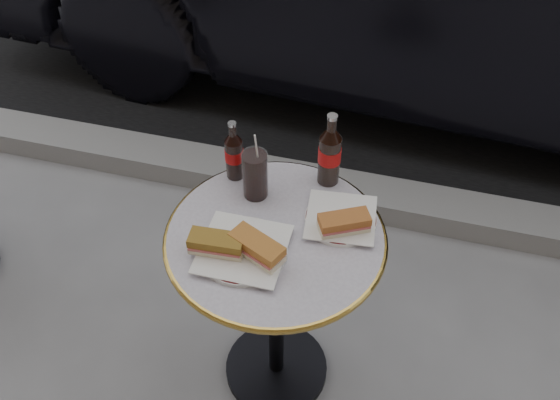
% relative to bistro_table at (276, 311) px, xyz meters
% --- Properties ---
extents(ground, '(80.00, 80.00, 0.00)m').
position_rel_bistro_table_xyz_m(ground, '(0.00, 0.00, -0.37)').
color(ground, gray).
rests_on(ground, ground).
extents(curb, '(40.00, 0.20, 0.12)m').
position_rel_bistro_table_xyz_m(curb, '(0.00, 0.90, -0.32)').
color(curb, gray).
rests_on(curb, ground).
extents(bistro_table, '(0.62, 0.62, 0.73)m').
position_rel_bistro_table_xyz_m(bistro_table, '(0.00, 0.00, 0.00)').
color(bistro_table, '#BAB2C4').
rests_on(bistro_table, ground).
extents(plate_left, '(0.28, 0.28, 0.01)m').
position_rel_bistro_table_xyz_m(plate_left, '(-0.07, -0.08, 0.37)').
color(plate_left, silver).
rests_on(plate_left, bistro_table).
extents(plate_right, '(0.22, 0.22, 0.01)m').
position_rel_bistro_table_xyz_m(plate_right, '(0.16, 0.10, 0.37)').
color(plate_right, white).
rests_on(plate_right, bistro_table).
extents(sandwich_left_a, '(0.15, 0.08, 0.05)m').
position_rel_bistro_table_xyz_m(sandwich_left_a, '(-0.13, -0.11, 0.40)').
color(sandwich_left_a, olive).
rests_on(sandwich_left_a, plate_left).
extents(sandwich_left_b, '(0.17, 0.13, 0.05)m').
position_rel_bistro_table_xyz_m(sandwich_left_b, '(-0.02, -0.09, 0.41)').
color(sandwich_left_b, '#B36C2D').
rests_on(sandwich_left_b, plate_left).
extents(sandwich_right, '(0.15, 0.12, 0.05)m').
position_rel_bistro_table_xyz_m(sandwich_right, '(0.18, 0.06, 0.40)').
color(sandwich_right, '#AB602B').
rests_on(sandwich_right, plate_right).
extents(cola_bottle_left, '(0.06, 0.06, 0.20)m').
position_rel_bistro_table_xyz_m(cola_bottle_left, '(-0.18, 0.20, 0.47)').
color(cola_bottle_left, black).
rests_on(cola_bottle_left, bistro_table).
extents(cola_bottle_right, '(0.09, 0.09, 0.24)m').
position_rel_bistro_table_xyz_m(cola_bottle_right, '(0.09, 0.25, 0.49)').
color(cola_bottle_right, black).
rests_on(cola_bottle_right, bistro_table).
extents(cola_glass, '(0.10, 0.10, 0.15)m').
position_rel_bistro_table_xyz_m(cola_glass, '(-0.10, 0.14, 0.44)').
color(cola_glass, black).
rests_on(cola_glass, bistro_table).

